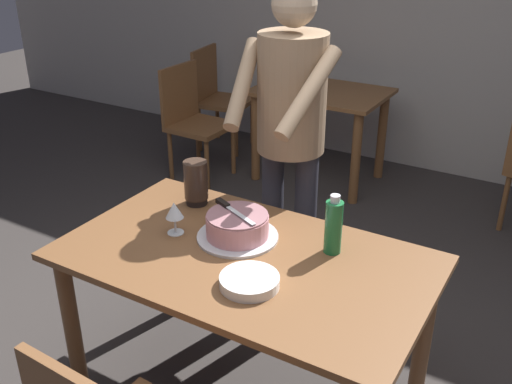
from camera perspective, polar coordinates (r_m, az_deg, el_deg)
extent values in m
cube|color=#BCB7AD|center=(4.89, 18.94, 16.98)|extent=(10.00, 0.12, 2.70)
cube|color=brown|center=(2.33, -1.12, -6.45)|extent=(1.47, 0.85, 0.03)
cylinder|color=brown|center=(2.70, -17.49, -12.53)|extent=(0.07, 0.07, 0.72)
cylinder|color=brown|center=(3.11, -8.05, -6.00)|extent=(0.07, 0.07, 0.72)
cylinder|color=brown|center=(2.62, 15.97, -13.58)|extent=(0.07, 0.07, 0.72)
cylinder|color=silver|center=(2.44, -1.81, -4.36)|extent=(0.34, 0.34, 0.01)
cylinder|color=#D18C93|center=(2.41, -1.82, -3.31)|extent=(0.26, 0.26, 0.09)
cylinder|color=#926267|center=(2.39, -1.84, -2.29)|extent=(0.25, 0.25, 0.01)
cube|color=silver|center=(2.37, -1.57, -2.26)|extent=(0.19, 0.10, 0.00)
cube|color=black|center=(2.47, -3.25, -1.10)|extent=(0.08, 0.05, 0.02)
cylinder|color=white|center=(2.14, -0.64, -9.03)|extent=(0.22, 0.22, 0.01)
cylinder|color=white|center=(2.14, -0.64, -8.81)|extent=(0.22, 0.22, 0.01)
cylinder|color=white|center=(2.13, -0.64, -8.59)|extent=(0.22, 0.22, 0.01)
cylinder|color=white|center=(2.13, -0.64, -8.37)|extent=(0.22, 0.22, 0.01)
cylinder|color=silver|center=(2.50, -7.82, -3.92)|extent=(0.07, 0.07, 0.00)
cylinder|color=silver|center=(2.48, -7.87, -3.18)|extent=(0.01, 0.01, 0.07)
cone|color=silver|center=(2.45, -7.97, -1.75)|extent=(0.08, 0.08, 0.07)
cylinder|color=#1E6B38|center=(2.31, 7.56, -3.44)|extent=(0.07, 0.07, 0.22)
cylinder|color=silver|center=(2.26, 7.74, -0.66)|extent=(0.04, 0.04, 0.03)
cylinder|color=black|center=(2.73, -5.79, -0.83)|extent=(0.10, 0.10, 0.03)
cylinder|color=#3F2D23|center=(2.69, -5.89, 1.18)|extent=(0.11, 0.11, 0.18)
cylinder|color=#2D2D38|center=(2.98, 4.72, -4.69)|extent=(0.11, 0.11, 0.95)
cylinder|color=#2D2D38|center=(3.04, 1.60, -3.92)|extent=(0.11, 0.11, 0.95)
cylinder|color=#997A5B|center=(2.72, 3.52, 9.55)|extent=(0.32, 0.32, 0.55)
sphere|color=tan|center=(2.63, 3.76, 17.83)|extent=(0.20, 0.20, 0.20)
cylinder|color=#997A5B|center=(2.48, 5.16, 9.64)|extent=(0.13, 0.42, 0.34)
cylinder|color=#997A5B|center=(2.61, -1.29, 10.54)|extent=(0.18, 0.42, 0.34)
cube|color=brown|center=(4.60, 6.37, 9.69)|extent=(1.00, 0.70, 0.03)
cylinder|color=brown|center=(4.67, -0.04, 5.31)|extent=(0.07, 0.07, 0.71)
cylinder|color=brown|center=(4.33, 9.70, 3.24)|extent=(0.07, 0.07, 0.71)
cylinder|color=brown|center=(5.12, 3.14, 7.13)|extent=(0.07, 0.07, 0.71)
cylinder|color=brown|center=(4.81, 12.15, 5.35)|extent=(0.07, 0.07, 0.71)
cylinder|color=brown|center=(4.28, 23.03, -0.99)|extent=(0.04, 0.04, 0.41)
cube|color=brown|center=(4.71, -5.37, 6.36)|extent=(0.45, 0.45, 0.04)
cylinder|color=brown|center=(4.83, -2.23, 4.09)|extent=(0.04, 0.04, 0.41)
cylinder|color=brown|center=(4.56, -4.80, 2.66)|extent=(0.04, 0.04, 0.41)
cylinder|color=brown|center=(5.03, -5.68, 4.88)|extent=(0.04, 0.04, 0.41)
cylinder|color=brown|center=(4.77, -8.33, 3.54)|extent=(0.04, 0.04, 0.41)
cube|color=brown|center=(4.76, -7.49, 9.55)|extent=(0.04, 0.44, 0.45)
cube|color=brown|center=(5.34, -2.97, 8.76)|extent=(0.50, 0.50, 0.04)
cylinder|color=brown|center=(5.50, -0.37, 6.82)|extent=(0.04, 0.04, 0.41)
cylinder|color=brown|center=(5.18, -1.96, 5.62)|extent=(0.04, 0.04, 0.41)
cylinder|color=brown|center=(5.64, -3.79, 7.27)|extent=(0.04, 0.04, 0.41)
cylinder|color=brown|center=(5.34, -5.53, 6.12)|extent=(0.04, 0.04, 0.41)
cube|color=brown|center=(5.37, -5.04, 11.49)|extent=(0.09, 0.44, 0.45)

